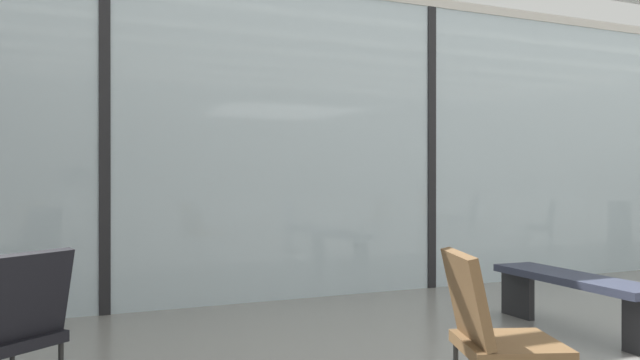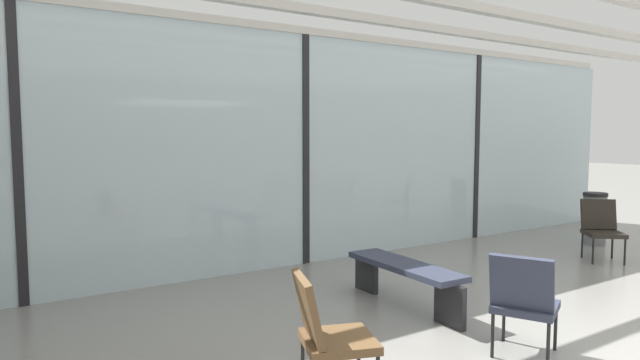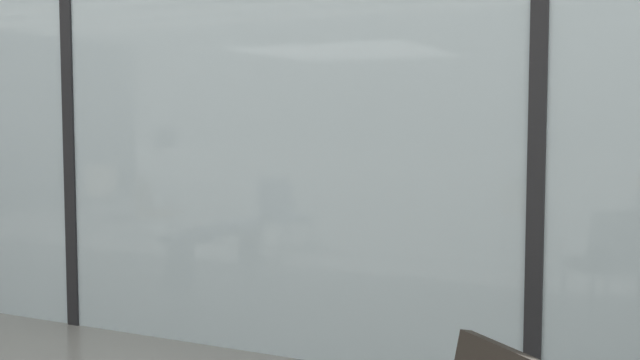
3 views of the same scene
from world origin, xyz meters
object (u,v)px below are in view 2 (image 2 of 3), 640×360
lounge_chair_3 (601,226)px  lounge_chair_4 (524,298)px  trash_bin (594,218)px  parked_airplane (237,129)px  waiting_bench (404,273)px  lounge_chair_0 (326,329)px

lounge_chair_3 → lounge_chair_4: 4.18m
lounge_chair_3 → trash_bin: bearing=74.0°
parked_airplane → waiting_bench: parked_airplane is taller
lounge_chair_4 → parked_airplane: bearing=-34.1°
parked_airplane → lounge_chair_4: 8.25m
parked_airplane → lounge_chair_4: size_ratio=13.07×
lounge_chair_0 → trash_bin: (6.61, 1.93, -0.06)m
lounge_chair_4 → waiting_bench: (0.06, 1.50, -0.13)m
parked_airplane → lounge_chair_4: parked_airplane is taller
parked_airplane → trash_bin: 7.10m
lounge_chair_3 → waiting_bench: size_ratio=0.51×
waiting_bench → lounge_chair_0: bearing=125.9°
waiting_bench → parked_airplane: bearing=-7.1°
parked_airplane → waiting_bench: bearing=-99.1°
lounge_chair_4 → trash_bin: size_ratio=1.01×
trash_bin → lounge_chair_3: bearing=-146.0°
lounge_chair_4 → waiting_bench: size_ratio=0.51×
parked_airplane → trash_bin: bearing=-57.0°
parked_airplane → lounge_chair_0: 8.38m
parked_airplane → lounge_chair_3: (2.78, -6.50, -1.44)m
lounge_chair_3 → parked_airplane: bearing=153.1°
parked_airplane → waiting_bench: size_ratio=6.69×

